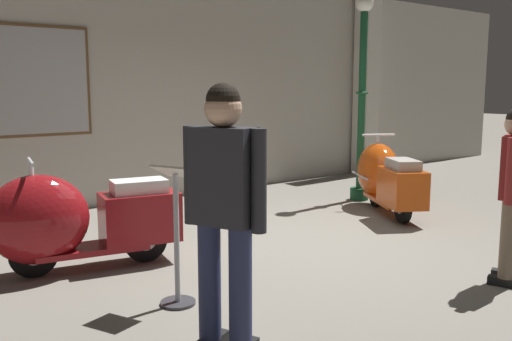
% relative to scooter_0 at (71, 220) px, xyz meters
% --- Properties ---
extents(ground_plane, '(60.00, 60.00, 0.00)m').
position_rel_scooter_0_xyz_m(ground_plane, '(2.34, -0.70, -0.49)').
color(ground_plane, slate).
extents(showroom_back_wall, '(18.00, 0.63, 3.47)m').
position_rel_scooter_0_xyz_m(showroom_back_wall, '(2.48, 2.68, 1.25)').
color(showroom_back_wall, '#ADA89E').
rests_on(showroom_back_wall, ground).
extents(scooter_0, '(1.82, 0.83, 1.07)m').
position_rel_scooter_0_xyz_m(scooter_0, '(0.00, 0.00, 0.00)').
color(scooter_0, black).
rests_on(scooter_0, ground).
extents(scooter_1, '(1.29, 1.73, 1.05)m').
position_rel_scooter_0_xyz_m(scooter_1, '(4.33, -0.10, -0.01)').
color(scooter_1, black).
rests_on(scooter_1, ground).
extents(lamppost, '(0.28, 0.28, 3.06)m').
position_rel_scooter_0_xyz_m(lamppost, '(4.66, 0.66, 1.14)').
color(lamppost, '#144728').
rests_on(lamppost, ground).
extents(visitor_0, '(0.39, 0.55, 1.74)m').
position_rel_scooter_0_xyz_m(visitor_0, '(0.21, -2.22, 0.52)').
color(visitor_0, black).
rests_on(visitor_0, ground).
extents(info_stanchion, '(0.33, 0.38, 1.13)m').
position_rel_scooter_0_xyz_m(info_stanchion, '(0.38, -1.30, -0.02)').
color(info_stanchion, '#333338').
rests_on(info_stanchion, ground).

